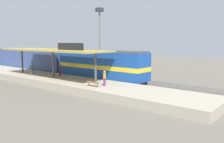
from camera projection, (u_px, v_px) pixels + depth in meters
The scene contains 12 objects.
ground_plane at pixel (88, 78), 38.26m from camera, with size 120.00×120.00×0.00m, color #666056.
track_near at pixel (79, 79), 36.73m from camera, with size 3.20×110.00×0.16m.
track_far at pixel (99, 76), 40.23m from camera, with size 3.20×110.00×0.16m.
platform at pixel (54, 80), 33.17m from camera, with size 6.00×44.00×0.90m, color #A89E89.
station_canopy at pixel (53, 51), 32.59m from camera, with size 5.20×18.00×4.70m.
platform_bench at pixel (93, 82), 26.30m from camera, with size 0.44×1.70×0.50m.
locomotive at pixel (101, 66), 33.51m from camera, with size 2.93×14.43×4.44m.
passenger_carriage_front at pixel (30, 60), 44.96m from camera, with size 2.90×20.00×4.24m.
light_mast at pixel (100, 27), 43.37m from camera, with size 1.10×1.10×11.70m.
person_waiting at pixel (105, 78), 26.44m from camera, with size 0.34×0.34×1.71m.
person_walking at pixel (32, 69), 34.77m from camera, with size 0.34×0.34×1.71m.
person_boarding at pixel (60, 69), 34.21m from camera, with size 0.34×0.34×1.71m.
Camera 1 is at (-24.59, -27.16, 5.88)m, focal length 38.62 mm.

